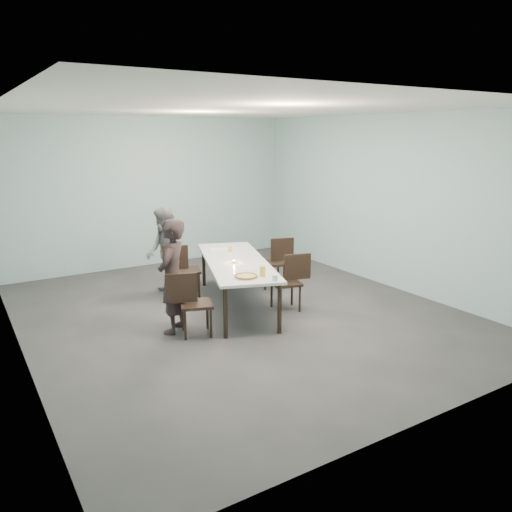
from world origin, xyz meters
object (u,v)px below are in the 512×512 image
diner_far (165,253)px  beer_glass (263,271)px  chair_near_right (291,278)px  amber_tumbler (230,249)px  chair_far_left (182,267)px  pizza (246,276)px  water_tumbler (275,278)px  table (236,264)px  side_plate (249,269)px  tealight (234,262)px  chair_far_right (276,259)px  chair_near_left (190,300)px  diner_near (172,276)px

diner_far → beer_glass: (0.61, -2.05, 0.07)m
chair_near_right → beer_glass: (-0.80, -0.44, 0.32)m
amber_tumbler → beer_glass: bearing=-102.8°
chair_far_left → pizza: (0.13, -1.86, 0.27)m
chair_far_left → water_tumbler: (0.38, -2.20, 0.29)m
table → water_tumbler: 1.27m
chair_near_right → water_tumbler: bearing=57.7°
beer_glass → amber_tumbler: (0.36, 1.57, -0.03)m
chair_far_left → chair_near_right: size_ratio=1.00×
pizza → side_plate: (0.27, 0.36, -0.01)m
tealight → amber_tumbler: amber_tumbler is taller
chair_far_right → pizza: size_ratio=2.56×
tealight → amber_tumbler: size_ratio=0.70×
side_plate → chair_near_right: bearing=0.3°
chair_near_left → diner_near: 0.40m
diner_near → tealight: diner_near is taller
table → pizza: pizza is taller
tealight → diner_far: bearing=118.1°
side_plate → amber_tumbler: (0.31, 1.13, 0.04)m
water_tumbler → tealight: bearing=89.7°
chair_far_left → chair_far_right: same height
chair_far_left → side_plate: bearing=-56.5°
side_plate → diner_far: bearing=112.1°
beer_glass → amber_tumbler: size_ratio=1.88×
tealight → amber_tumbler: bearing=65.2°
chair_far_left → tealight: bearing=-52.0°
diner_near → pizza: size_ratio=4.61×
chair_far_right → side_plate: size_ratio=4.83×
chair_far_right → diner_near: (-2.37, -1.00, 0.28)m
diner_near → diner_far: size_ratio=1.04×
chair_near_right → pizza: size_ratio=2.56×
chair_near_right → chair_far_right: size_ratio=1.00×
table → diner_far: diner_far is taller
table → diner_far: size_ratio=1.83×
beer_glass → tealight: beer_glass is taller
water_tumbler → amber_tumbler: 1.87m
diner_far → pizza: (0.39, -1.97, 0.01)m
diner_near → pizza: bearing=105.0°
table → chair_far_left: 1.09m
water_tumbler → tealight: 1.12m
chair_far_right → tealight: (-1.25, -0.70, 0.27)m
diner_near → pizza: (0.87, -0.48, -0.02)m
diner_far → chair_far_right: bearing=84.6°
chair_far_right → table: bearing=43.2°
chair_far_left → chair_far_right: (1.63, -0.38, 0.00)m
diner_near → tealight: 1.16m
chair_far_right → beer_glass: bearing=67.3°
chair_far_left → chair_near_left: bearing=-91.7°
side_plate → beer_glass: size_ratio=1.20×
chair_near_right → amber_tumbler: chair_near_right is taller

